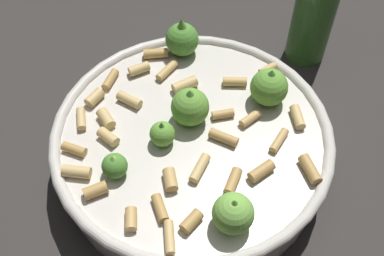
# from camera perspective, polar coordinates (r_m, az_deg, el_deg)

# --- Properties ---
(ground_plane) EXTENTS (2.40, 2.40, 0.00)m
(ground_plane) POSITION_cam_1_polar(r_m,az_deg,el_deg) (0.57, 0.00, -4.06)
(ground_plane) COLOR #2D2B28
(cooking_pan) EXTENTS (0.31, 0.31, 0.11)m
(cooking_pan) POSITION_cam_1_polar(r_m,az_deg,el_deg) (0.54, 0.08, -1.85)
(cooking_pan) COLOR beige
(cooking_pan) RESTS_ON ground
(olive_oil_bottle) EXTENTS (0.05, 0.05, 0.19)m
(olive_oil_bottle) POSITION_cam_1_polar(r_m,az_deg,el_deg) (0.66, 14.42, 13.45)
(olive_oil_bottle) COLOR #336023
(olive_oil_bottle) RESTS_ON ground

